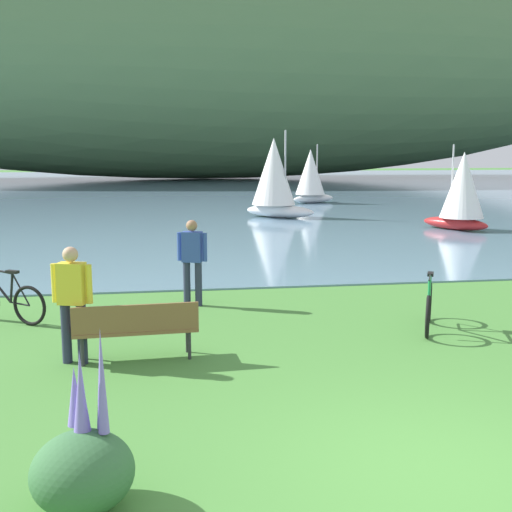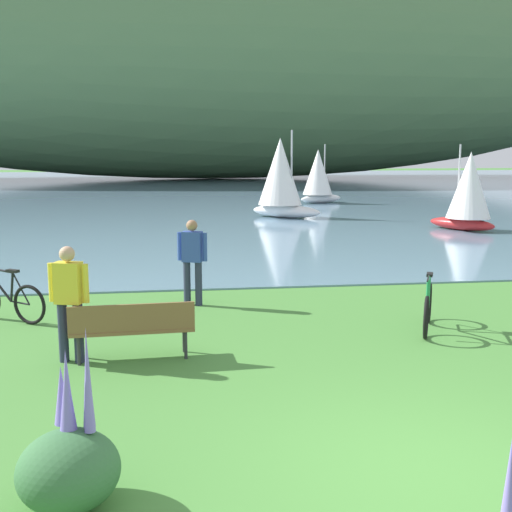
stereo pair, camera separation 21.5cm
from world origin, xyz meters
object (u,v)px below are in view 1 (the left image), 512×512
park_bench_near_camera (136,326)px  bicycle_leaning_near_bench (6,301)px  bicycle_beside_path (429,307)px  sailboat_toward_hillside (311,175)px  sailboat_nearest_to_shore (462,190)px  person_at_shoreline (192,257)px  person_on_the_grass (72,297)px  sailboat_mid_bay (275,177)px

park_bench_near_camera → bicycle_leaning_near_bench: (-2.37, 2.48, -0.12)m
bicycle_leaning_near_bench → bicycle_beside_path: same height
bicycle_leaning_near_bench → sailboat_toward_hillside: (11.46, 24.16, 1.23)m
park_bench_near_camera → bicycle_leaning_near_bench: size_ratio=1.19×
bicycle_beside_path → park_bench_near_camera: bearing=-169.6°
bicycle_leaning_near_bench → sailboat_nearest_to_shore: sailboat_nearest_to_shore is taller
sailboat_nearest_to_shore → bicycle_beside_path: bearing=-118.6°
bicycle_beside_path → person_at_shoreline: person_at_shoreline is taller
person_on_the_grass → sailboat_mid_bay: (6.46, 19.13, 0.90)m
person_at_shoreline → bicycle_leaning_near_bench: bearing=-167.2°
park_bench_near_camera → sailboat_mid_bay: sailboat_mid_bay is taller
person_on_the_grass → sailboat_nearest_to_shore: size_ratio=0.53×
park_bench_near_camera → person_on_the_grass: bearing=177.8°
sailboat_toward_hillside → bicycle_leaning_near_bench: bearing=-115.4°
person_on_the_grass → sailboat_nearest_to_shore: sailboat_nearest_to_shore is taller
sailboat_nearest_to_shore → sailboat_toward_hillside: size_ratio=0.96×
bicycle_leaning_near_bench → person_on_the_grass: size_ratio=0.90×
bicycle_beside_path → person_at_shoreline: size_ratio=0.95×
person_on_the_grass → sailboat_toward_hillside: (9.97, 26.60, 0.65)m
bicycle_leaning_near_bench → sailboat_toward_hillside: sailboat_toward_hillside is taller
person_at_shoreline → sailboat_mid_bay: 16.58m
person_at_shoreline → person_on_the_grass: (-1.88, -3.21, 0.00)m
park_bench_near_camera → sailboat_toward_hillside: (9.09, 26.64, 1.11)m
bicycle_leaning_near_bench → sailboat_toward_hillside: 26.76m
park_bench_near_camera → bicycle_leaning_near_bench: bicycle_leaning_near_bench is taller
bicycle_beside_path → person_at_shoreline: (-3.91, 2.35, 0.58)m
bicycle_leaning_near_bench → person_at_shoreline: (3.37, 0.77, 0.58)m
bicycle_beside_path → person_at_shoreline: 4.60m
person_at_shoreline → person_on_the_grass: same height
sailboat_mid_bay → sailboat_toward_hillside: size_ratio=1.16×
sailboat_nearest_to_shore → sailboat_mid_bay: sailboat_mid_bay is taller
bicycle_leaning_near_bench → bicycle_beside_path: bearing=-12.3°
bicycle_leaning_near_bench → bicycle_beside_path: 7.45m
sailboat_mid_bay → park_bench_near_camera: bearing=-106.2°
person_on_the_grass → sailboat_toward_hillside: sailboat_toward_hillside is taller
person_at_shoreline → sailboat_nearest_to_shore: bearing=43.5°
park_bench_near_camera → sailboat_nearest_to_shore: sailboat_nearest_to_shore is taller
bicycle_leaning_near_bench → person_on_the_grass: person_on_the_grass is taller
person_at_shoreline → sailboat_toward_hillside: 24.76m
park_bench_near_camera → person_at_shoreline: (1.00, 3.25, 0.46)m
bicycle_beside_path → person_on_the_grass: 5.89m
bicycle_leaning_near_bench → person_at_shoreline: person_at_shoreline is taller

